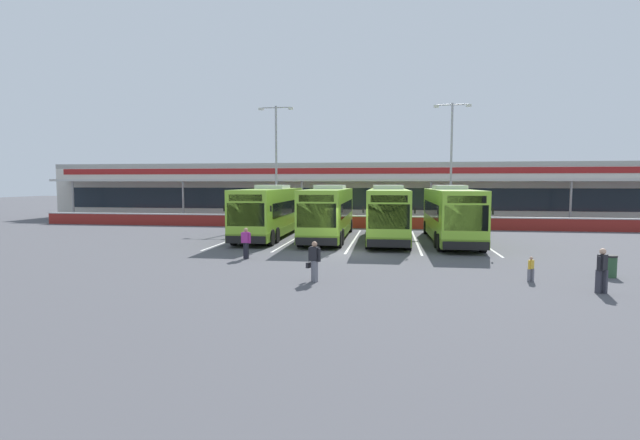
{
  "coord_description": "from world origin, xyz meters",
  "views": [
    {
      "loc": [
        2.51,
        -26.25,
        3.96
      ],
      "look_at": [
        -1.93,
        3.0,
        1.6
      ],
      "focal_mm": 26.42,
      "sensor_mm": 36.0,
      "label": 1
    }
  ],
  "objects": [
    {
      "name": "ground_plane",
      "position": [
        0.0,
        0.0,
        0.0
      ],
      "size": [
        200.0,
        200.0,
        0.0
      ],
      "primitive_type": "plane",
      "color": "#4C4C51"
    },
    {
      "name": "terminal_building",
      "position": [
        -0.0,
        26.91,
        3.01
      ],
      "size": [
        70.0,
        13.0,
        6.0
      ],
      "color": "beige",
      "rests_on": "ground"
    },
    {
      "name": "red_barrier_wall",
      "position": [
        0.0,
        14.5,
        0.56
      ],
      "size": [
        60.0,
        0.4,
        1.1
      ],
      "color": "maroon",
      "rests_on": "ground"
    },
    {
      "name": "coach_bus_leftmost",
      "position": [
        -6.17,
        6.77,
        1.79
      ],
      "size": [
        3.0,
        12.18,
        3.78
      ],
      "color": "#8CC633",
      "rests_on": "ground"
    },
    {
      "name": "coach_bus_left_centre",
      "position": [
        -1.86,
        6.58,
        1.79
      ],
      "size": [
        3.0,
        12.18,
        3.78
      ],
      "color": "#8CC633",
      "rests_on": "ground"
    },
    {
      "name": "coach_bus_centre",
      "position": [
        2.3,
        6.34,
        1.79
      ],
      "size": [
        3.0,
        12.18,
        3.78
      ],
      "color": "#8CC633",
      "rests_on": "ground"
    },
    {
      "name": "coach_bus_right_centre",
      "position": [
        6.44,
        5.95,
        1.79
      ],
      "size": [
        3.0,
        12.18,
        3.78
      ],
      "color": "#8CC633",
      "rests_on": "ground"
    },
    {
      "name": "bay_stripe_far_west",
      "position": [
        -8.4,
        6.0,
        0.0
      ],
      "size": [
        0.14,
        13.0,
        0.01
      ],
      "primitive_type": "cube",
      "color": "silver",
      "rests_on": "ground"
    },
    {
      "name": "bay_stripe_west",
      "position": [
        -4.2,
        6.0,
        0.0
      ],
      "size": [
        0.14,
        13.0,
        0.01
      ],
      "primitive_type": "cube",
      "color": "silver",
      "rests_on": "ground"
    },
    {
      "name": "bay_stripe_mid_west",
      "position": [
        0.0,
        6.0,
        0.0
      ],
      "size": [
        0.14,
        13.0,
        0.01
      ],
      "primitive_type": "cube",
      "color": "silver",
      "rests_on": "ground"
    },
    {
      "name": "bay_stripe_centre",
      "position": [
        4.2,
        6.0,
        0.0
      ],
      "size": [
        0.14,
        13.0,
        0.01
      ],
      "primitive_type": "cube",
      "color": "silver",
      "rests_on": "ground"
    },
    {
      "name": "bay_stripe_mid_east",
      "position": [
        8.4,
        6.0,
        0.0
      ],
      "size": [
        0.14,
        13.0,
        0.01
      ],
      "primitive_type": "cube",
      "color": "silver",
      "rests_on": "ground"
    },
    {
      "name": "pedestrian_with_handbag",
      "position": [
        -0.52,
        -7.86,
        0.86
      ],
      "size": [
        0.63,
        0.5,
        1.62
      ],
      "color": "slate",
      "rests_on": "ground"
    },
    {
      "name": "pedestrian_in_dark_coat",
      "position": [
        -4.93,
        -2.85,
        0.87
      ],
      "size": [
        0.54,
        0.36,
        1.62
      ],
      "color": "black",
      "rests_on": "ground"
    },
    {
      "name": "pedestrian_child",
      "position": [
        8.08,
        -6.58,
        0.54
      ],
      "size": [
        0.29,
        0.26,
        1.0
      ],
      "color": "slate",
      "rests_on": "ground"
    },
    {
      "name": "pedestrian_near_bin",
      "position": [
        10.0,
        -8.3,
        0.87
      ],
      "size": [
        0.46,
        0.43,
        1.62
      ],
      "color": "#33333D",
      "rests_on": "ground"
    },
    {
      "name": "lamp_post_west",
      "position": [
        -8.12,
        16.64,
        6.29
      ],
      "size": [
        3.24,
        0.28,
        11.0
      ],
      "color": "#9E9EA3",
      "rests_on": "ground"
    },
    {
      "name": "lamp_post_centre",
      "position": [
        7.78,
        17.46,
        6.29
      ],
      "size": [
        3.24,
        0.28,
        11.0
      ],
      "color": "#9E9EA3",
      "rests_on": "ground"
    },
    {
      "name": "litter_bin",
      "position": [
        11.6,
        -5.18,
        0.47
      ],
      "size": [
        0.54,
        0.54,
        0.93
      ],
      "color": "#2D5133",
      "rests_on": "ground"
    }
  ]
}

